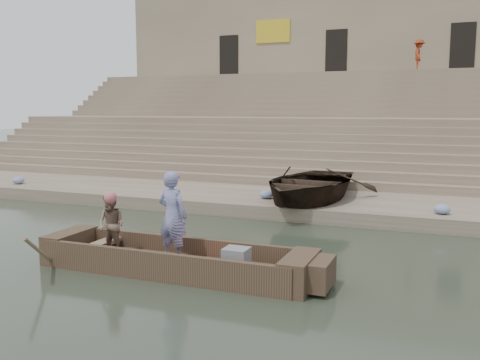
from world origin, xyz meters
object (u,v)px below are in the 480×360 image
Objects in this scene: standing_man at (173,216)px; television at (236,258)px; rowing_man at (111,225)px; pedestrian at (419,55)px; main_rowboat at (175,267)px; beached_rowboat at (309,184)px.

standing_man is 1.54m from television.
standing_man is at bearing 176.86° from television.
pedestrian reaches higher than rowing_man.
main_rowboat is 1.60m from rowing_man.
television is 0.09× the size of beached_rowboat.
standing_man is at bearing 130.83° from main_rowboat.
standing_man is 1.11× the size of pedestrian.
standing_man is (-0.07, 0.08, 1.01)m from main_rowboat.
main_rowboat is 10.87× the size of television.
main_rowboat is 6.93m from beached_rowboat.
rowing_man is at bearing 165.63° from pedestrian.
pedestrian is (1.89, 20.89, 5.59)m from television.
standing_man is 21.63m from pedestrian.
television is (1.38, -0.08, -0.70)m from standing_man.
main_rowboat is 1.01m from standing_man.
beached_rowboat is 15.13m from pedestrian.
beached_rowboat is (1.02, 6.74, -0.20)m from standing_man.
main_rowboat is 1.00× the size of beached_rowboat.
rowing_man is 2.74× the size of television.
television is at bearing -82.12° from beached_rowboat.
rowing_man is at bearing 15.09° from standing_man.
pedestrian is (3.27, 20.81, 4.89)m from standing_man.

